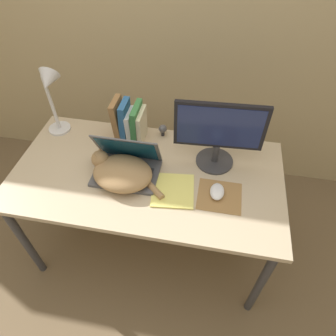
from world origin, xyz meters
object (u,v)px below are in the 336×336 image
at_px(computer_mouse, 217,191).
at_px(webcam, 163,129).
at_px(book_row, 130,123).
at_px(laptop, 127,166).
at_px(desk_lamp, 50,92).
at_px(external_monitor, 219,133).
at_px(notepad, 173,190).
at_px(cat, 121,172).

relative_size(computer_mouse, webcam, 1.44).
bearing_deg(book_row, laptop, -78.61).
bearing_deg(book_row, desk_lamp, -174.85).
xyz_separation_m(external_monitor, webcam, (-0.32, 0.17, -0.16)).
bearing_deg(desk_lamp, notepad, -23.75).
bearing_deg(computer_mouse, desk_lamp, 162.31).
relative_size(external_monitor, webcam, 6.15).
relative_size(external_monitor, notepad, 1.88).
bearing_deg(book_row, webcam, 16.85).
xyz_separation_m(notepad, webcam, (-0.13, 0.41, 0.04)).
distance_m(notepad, webcam, 0.43).
bearing_deg(desk_lamp, laptop, -26.72).
height_order(desk_lamp, webcam, desk_lamp).
relative_size(external_monitor, desk_lamp, 1.05).
relative_size(laptop, external_monitor, 0.75).
distance_m(external_monitor, desk_lamp, 0.91).
distance_m(book_row, notepad, 0.48).
bearing_deg(notepad, desk_lamp, 156.25).
xyz_separation_m(external_monitor, book_row, (-0.50, 0.11, -0.09)).
xyz_separation_m(desk_lamp, notepad, (0.72, -0.32, -0.28)).
xyz_separation_m(laptop, book_row, (-0.05, 0.27, 0.07)).
relative_size(laptop, webcam, 4.59).
relative_size(external_monitor, book_row, 1.81).
xyz_separation_m(laptop, desk_lamp, (-0.46, 0.23, 0.24)).
bearing_deg(desk_lamp, cat, -32.68).
height_order(cat, desk_lamp, desk_lamp).
xyz_separation_m(external_monitor, desk_lamp, (-0.91, 0.08, 0.08)).
height_order(external_monitor, computer_mouse, external_monitor).
bearing_deg(laptop, computer_mouse, -7.89).
xyz_separation_m(book_row, webcam, (0.18, 0.05, -0.06)).
distance_m(laptop, cat, 0.06).
distance_m(computer_mouse, book_row, 0.63).
xyz_separation_m(computer_mouse, book_row, (-0.53, 0.34, 0.09)).
relative_size(cat, webcam, 5.62).
height_order(book_row, notepad, book_row).
xyz_separation_m(computer_mouse, webcam, (-0.35, 0.39, 0.03)).
height_order(external_monitor, desk_lamp, desk_lamp).
xyz_separation_m(laptop, computer_mouse, (0.47, -0.07, -0.02)).
relative_size(laptop, book_row, 1.35).
bearing_deg(book_row, notepad, -48.62).
bearing_deg(cat, webcam, 69.74).
bearing_deg(computer_mouse, cat, 178.71).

